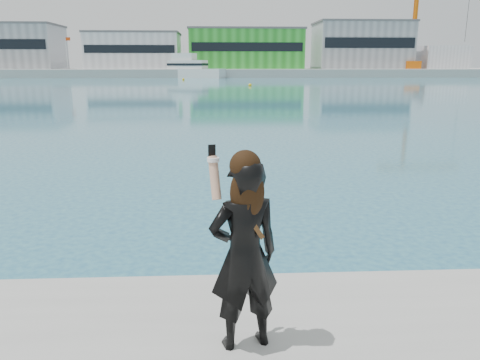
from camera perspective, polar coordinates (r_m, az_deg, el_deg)
The scene contains 13 objects.
far_quay at distance 134.05m, azimuth -2.90°, elevation 12.98°, with size 320.00×40.00×2.00m, color #9E9E99.
warehouse_grey_left at distance 142.99m, azimuth -26.33°, elevation 14.38°, with size 26.52×16.36×11.50m.
warehouse_white at distance 133.84m, azimuth -12.73°, elevation 15.14°, with size 24.48×15.35×9.50m.
warehouse_green at distance 132.33m, azimuth 0.67°, elevation 15.70°, with size 30.60×16.36×10.50m.
warehouse_grey_right at distance 138.10m, azimuth 14.56°, elevation 15.61°, with size 25.50×15.35×12.50m.
ancillary_shed at distance 144.17m, azimuth 23.33°, elevation 13.56°, with size 12.00×10.00×6.00m, color silver.
dock_crane at distance 137.41m, azimuth 21.05°, elevation 18.01°, with size 23.00×4.00×24.00m.
flagpole_left at distance 130.62m, azimuth -20.37°, elevation 14.57°, with size 1.28×0.16×8.00m.
flagpole_right at distance 127.05m, azimuth 7.46°, elevation 15.33°, with size 1.28×0.16×8.00m.
motor_yacht at distance 115.52m, azimuth -6.19°, elevation 13.32°, with size 16.61×10.27×7.52m.
buoy_near at distance 71.53m, azimuth 1.23°, elevation 11.38°, with size 0.50×0.50×0.50m, color yellow.
buoy_far at distance 99.40m, azimuth -6.91°, elevation 12.00°, with size 0.50×0.50×0.50m, color yellow.
woman at distance 3.93m, azimuth 0.52°, elevation -8.48°, with size 0.69×0.54×1.75m.
Camera 1 is at (-0.24, -4.03, 3.18)m, focal length 35.00 mm.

